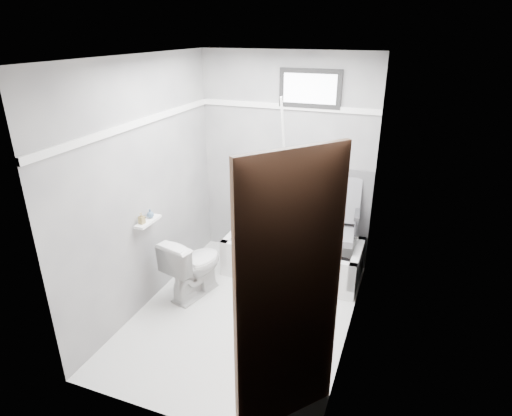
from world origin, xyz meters
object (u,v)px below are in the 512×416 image
at_px(office_chair, 332,227).
at_px(soap_bottle_a, 142,218).
at_px(bathtub, 293,256).
at_px(door, 317,338).
at_px(soap_bottle_b, 150,213).
at_px(toilet, 194,266).

height_order(office_chair, soap_bottle_a, office_chair).
distance_m(bathtub, door, 2.46).
relative_size(bathtub, door, 0.75).
bearing_deg(soap_bottle_a, bathtub, 43.54).
height_order(soap_bottle_a, soap_bottle_b, soap_bottle_a).
distance_m(office_chair, soap_bottle_a, 1.99).
relative_size(office_chair, toilet, 1.47).
bearing_deg(office_chair, door, -86.81).
height_order(toilet, soap_bottle_b, soap_bottle_b).
relative_size(bathtub, soap_bottle_a, 13.41).
relative_size(office_chair, soap_bottle_b, 11.37).
height_order(door, soap_bottle_a, door).
xyz_separation_m(bathtub, office_chair, (0.40, 0.05, 0.41)).
bearing_deg(door, bathtub, 108.75).
bearing_deg(soap_bottle_b, toilet, 32.68).
bearing_deg(door, soap_bottle_a, 150.23).
bearing_deg(soap_bottle_a, office_chair, 36.44).
bearing_deg(toilet, soap_bottle_b, 46.80).
relative_size(soap_bottle_a, soap_bottle_b, 1.28).
height_order(office_chair, door, door).
bearing_deg(office_chair, soap_bottle_a, -149.09).
height_order(toilet, door, door).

